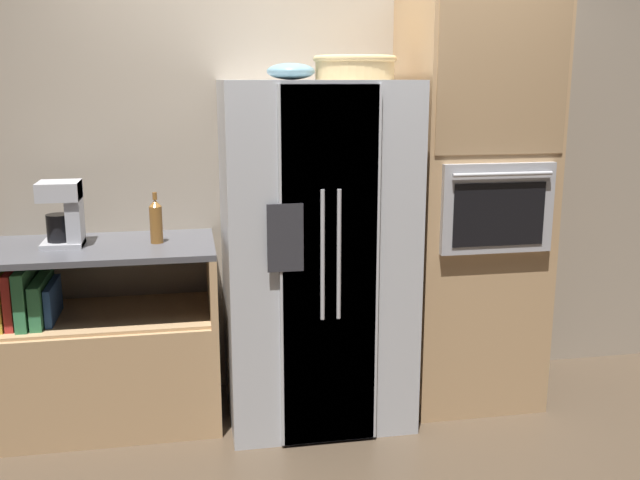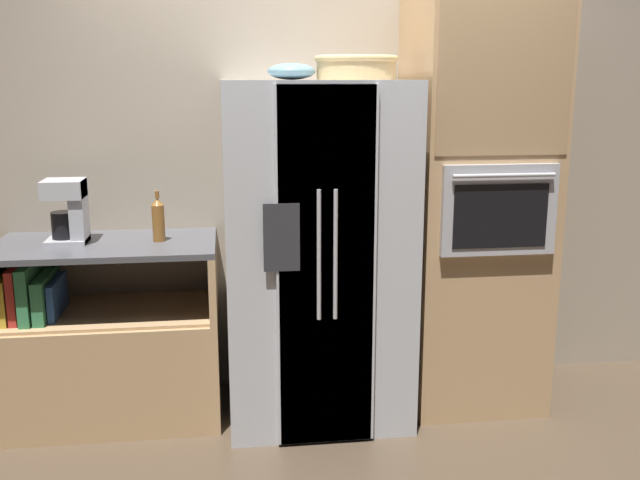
{
  "view_description": "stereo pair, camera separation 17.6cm",
  "coord_description": "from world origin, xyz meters",
  "px_view_note": "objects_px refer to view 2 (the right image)",
  "views": [
    {
      "loc": [
        -0.65,
        -3.43,
        1.74
      ],
      "look_at": [
        -0.01,
        -0.03,
        0.95
      ],
      "focal_mm": 40.0,
      "sensor_mm": 36.0,
      "label": 1
    },
    {
      "loc": [
        -0.47,
        -3.46,
        1.74
      ],
      "look_at": [
        -0.01,
        -0.03,
        0.95
      ],
      "focal_mm": 40.0,
      "sensor_mm": 36.0,
      "label": 2
    }
  ],
  "objects_px": {
    "refrigerator": "(316,253)",
    "bottle_tall": "(158,219)",
    "wall_oven": "(474,205)",
    "wicker_basket": "(356,67)",
    "coffee_maker": "(70,209)",
    "fruit_bowl": "(291,71)"
  },
  "relations": [
    {
      "from": "wicker_basket",
      "to": "bottle_tall",
      "type": "bearing_deg",
      "value": 174.93
    },
    {
      "from": "fruit_bowl",
      "to": "coffee_maker",
      "type": "height_order",
      "value": "fruit_bowl"
    },
    {
      "from": "wall_oven",
      "to": "coffee_maker",
      "type": "xyz_separation_m",
      "value": [
        -2.08,
        0.05,
        0.02
      ]
    },
    {
      "from": "refrigerator",
      "to": "wicker_basket",
      "type": "distance_m",
      "value": 0.95
    },
    {
      "from": "refrigerator",
      "to": "bottle_tall",
      "type": "height_order",
      "value": "refrigerator"
    },
    {
      "from": "refrigerator",
      "to": "wicker_basket",
      "type": "bearing_deg",
      "value": -1.27
    },
    {
      "from": "refrigerator",
      "to": "fruit_bowl",
      "type": "distance_m",
      "value": 0.91
    },
    {
      "from": "wall_oven",
      "to": "fruit_bowl",
      "type": "distance_m",
      "value": 1.2
    },
    {
      "from": "bottle_tall",
      "to": "coffee_maker",
      "type": "xyz_separation_m",
      "value": [
        -0.43,
        0.02,
        0.06
      ]
    },
    {
      "from": "bottle_tall",
      "to": "wicker_basket",
      "type": "bearing_deg",
      "value": -5.07
    },
    {
      "from": "refrigerator",
      "to": "coffee_maker",
      "type": "relative_size",
      "value": 5.44
    },
    {
      "from": "refrigerator",
      "to": "wall_oven",
      "type": "distance_m",
      "value": 0.89
    },
    {
      "from": "refrigerator",
      "to": "bottle_tall",
      "type": "distance_m",
      "value": 0.81
    },
    {
      "from": "wall_oven",
      "to": "wicker_basket",
      "type": "height_order",
      "value": "wall_oven"
    },
    {
      "from": "wall_oven",
      "to": "fruit_bowl",
      "type": "height_order",
      "value": "wall_oven"
    },
    {
      "from": "refrigerator",
      "to": "fruit_bowl",
      "type": "relative_size",
      "value": 7.48
    },
    {
      "from": "refrigerator",
      "to": "coffee_maker",
      "type": "height_order",
      "value": "refrigerator"
    },
    {
      "from": "wall_oven",
      "to": "coffee_maker",
      "type": "height_order",
      "value": "wall_oven"
    },
    {
      "from": "wicker_basket",
      "to": "fruit_bowl",
      "type": "relative_size",
      "value": 1.76
    },
    {
      "from": "wicker_basket",
      "to": "refrigerator",
      "type": "bearing_deg",
      "value": 178.73
    },
    {
      "from": "bottle_tall",
      "to": "coffee_maker",
      "type": "bearing_deg",
      "value": 177.11
    },
    {
      "from": "wicker_basket",
      "to": "bottle_tall",
      "type": "xyz_separation_m",
      "value": [
        -0.99,
        0.09,
        -0.75
      ]
    }
  ]
}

